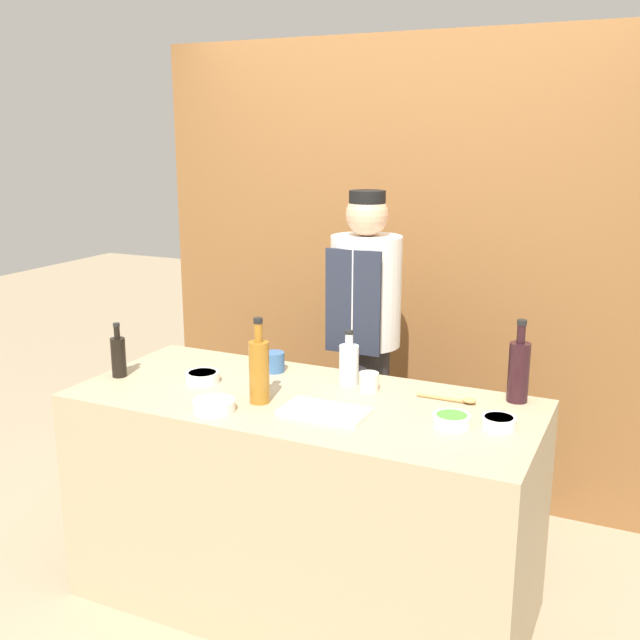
# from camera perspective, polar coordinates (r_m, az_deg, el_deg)

# --- Properties ---
(ground_plane) EXTENTS (14.00, 14.00, 0.00)m
(ground_plane) POSITION_cam_1_polar(r_m,az_deg,el_deg) (3.39, -1.22, -20.43)
(ground_plane) COLOR tan
(cabinet_wall) EXTENTS (2.80, 0.18, 2.40)m
(cabinet_wall) POSITION_cam_1_polar(r_m,az_deg,el_deg) (4.03, 6.69, 3.70)
(cabinet_wall) COLOR brown
(cabinet_wall) RESTS_ON ground_plane
(counter) EXTENTS (1.85, 0.80, 0.90)m
(counter) POSITION_cam_1_polar(r_m,az_deg,el_deg) (3.16, -1.27, -13.66)
(counter) COLOR tan
(counter) RESTS_ON ground_plane
(sauce_bowl_white) EXTENTS (0.14, 0.14, 0.04)m
(sauce_bowl_white) POSITION_cam_1_polar(r_m,az_deg,el_deg) (3.18, -8.94, -4.28)
(sauce_bowl_white) COLOR white
(sauce_bowl_white) RESTS_ON counter
(sauce_bowl_green) EXTENTS (0.14, 0.14, 0.04)m
(sauce_bowl_green) POSITION_cam_1_polar(r_m,az_deg,el_deg) (2.73, 10.00, -7.49)
(sauce_bowl_green) COLOR white
(sauce_bowl_green) RESTS_ON counter
(sauce_bowl_red) EXTENTS (0.12, 0.12, 0.04)m
(sauce_bowl_red) POSITION_cam_1_polar(r_m,az_deg,el_deg) (2.74, 13.45, -7.56)
(sauce_bowl_red) COLOR white
(sauce_bowl_red) RESTS_ON counter
(sauce_bowl_orange) EXTENTS (0.16, 0.16, 0.04)m
(sauce_bowl_orange) POSITION_cam_1_polar(r_m,az_deg,el_deg) (2.85, -8.09, -6.43)
(sauce_bowl_orange) COLOR white
(sauce_bowl_orange) RESTS_ON counter
(cutting_board) EXTENTS (0.32, 0.18, 0.02)m
(cutting_board) POSITION_cam_1_polar(r_m,az_deg,el_deg) (2.80, 0.37, -7.01)
(cutting_board) COLOR white
(cutting_board) RESTS_ON counter
(bottle_wine) EXTENTS (0.08, 0.08, 0.33)m
(bottle_wine) POSITION_cam_1_polar(r_m,az_deg,el_deg) (2.99, 14.91, -3.69)
(bottle_wine) COLOR black
(bottle_wine) RESTS_ON counter
(bottle_clear) EXTENTS (0.08, 0.08, 0.23)m
(bottle_clear) POSITION_cam_1_polar(r_m,az_deg,el_deg) (3.10, 2.22, -3.30)
(bottle_clear) COLOR silver
(bottle_clear) RESTS_ON counter
(bottle_soy) EXTENTS (0.06, 0.06, 0.24)m
(bottle_soy) POSITION_cam_1_polar(r_m,az_deg,el_deg) (3.31, -15.11, -2.64)
(bottle_soy) COLOR black
(bottle_soy) RESTS_ON counter
(bottle_amber) EXTENTS (0.08, 0.08, 0.34)m
(bottle_amber) POSITION_cam_1_polar(r_m,az_deg,el_deg) (2.89, -4.66, -3.80)
(bottle_amber) COLOR #9E661E
(bottle_amber) RESTS_ON counter
(cup_blue) EXTENTS (0.09, 0.09, 0.09)m
(cup_blue) POSITION_cam_1_polar(r_m,az_deg,el_deg) (3.28, -3.53, -3.21)
(cup_blue) COLOR #386093
(cup_blue) RESTS_ON counter
(cup_cream) EXTENTS (0.08, 0.08, 0.08)m
(cup_cream) POSITION_cam_1_polar(r_m,az_deg,el_deg) (3.04, 3.74, -4.71)
(cup_cream) COLOR silver
(cup_cream) RESTS_ON counter
(wooden_spoon) EXTENTS (0.24, 0.04, 0.02)m
(wooden_spoon) POSITION_cam_1_polar(r_m,az_deg,el_deg) (2.97, 10.16, -5.96)
(wooden_spoon) COLOR #B2844C
(wooden_spoon) RESTS_ON counter
(chef_center) EXTENTS (0.33, 0.33, 1.67)m
(chef_center) POSITION_cam_1_polar(r_m,az_deg,el_deg) (3.58, 3.43, -2.35)
(chef_center) COLOR #28282D
(chef_center) RESTS_ON ground_plane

